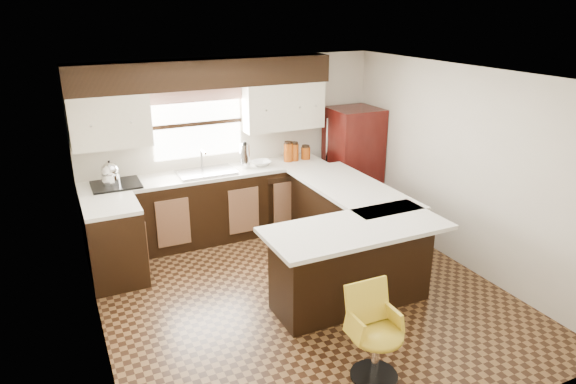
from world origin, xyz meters
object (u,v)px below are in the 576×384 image
peninsula_return (351,266)px  bar_chair (377,336)px  refrigerator (353,163)px  peninsula_long (346,224)px

peninsula_return → bar_chair: 1.18m
refrigerator → peninsula_long: bearing=-124.8°
peninsula_long → peninsula_return: (-0.53, -0.97, 0.00)m
peninsula_return → refrigerator: bearing=58.0°
refrigerator → bar_chair: 3.74m
peninsula_return → bar_chair: size_ratio=1.96×
bar_chair → peninsula_long: bearing=66.1°
peninsula_long → bar_chair: size_ratio=2.31×
refrigerator → bar_chair: (-1.79, -3.26, -0.40)m
peninsula_return → refrigerator: (1.35, 2.17, 0.37)m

